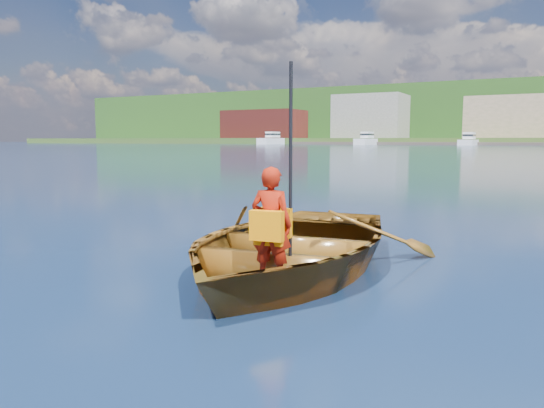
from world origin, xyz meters
TOP-DOWN VIEW (x-y plane):
  - ground at (0.00, 0.00)m, footprint 600.00×600.00m
  - rowboat at (0.67, -0.83)m, footprint 3.55×4.68m
  - child_paddler at (0.90, -1.71)m, footprint 0.46×0.37m
  - shoreline at (0.00, 236.61)m, footprint 400.00×140.00m
  - waterfront_buildings at (-7.74, 165.00)m, footprint 202.00×16.00m
  - marina_yachts at (-3.20, 143.34)m, footprint 142.27×13.15m
  - hillside_trees at (-0.54, 246.05)m, footprint 299.93×87.16m

SIDE VIEW (x-z plane):
  - ground at x=0.00m, z-range 0.00..0.00m
  - rowboat at x=0.67m, z-range -0.15..0.76m
  - child_paddler at x=0.90m, z-range -0.41..1.80m
  - marina_yachts at x=-3.20m, z-range -0.80..3.56m
  - waterfront_buildings at x=-7.74m, z-range 0.74..14.74m
  - shoreline at x=0.00m, z-range -0.68..21.32m
  - hillside_trees at x=-0.54m, z-range 6.44..33.10m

